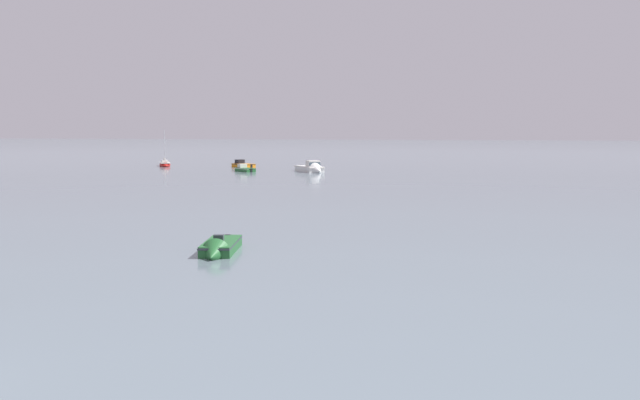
% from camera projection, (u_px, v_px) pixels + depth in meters
% --- Properties ---
extents(sailboat_moored_0, '(4.44, 5.69, 6.29)m').
position_uv_depth(sailboat_moored_0, '(165.00, 164.00, 102.21)').
color(sailboat_moored_0, red).
rests_on(sailboat_moored_0, ground).
extents(motorboat_moored_0, '(5.81, 6.54, 2.49)m').
position_uv_depth(motorboat_moored_0, '(312.00, 169.00, 87.29)').
color(motorboat_moored_0, white).
rests_on(motorboat_moored_0, ground).
extents(motorboat_moored_1, '(4.99, 3.96, 1.84)m').
position_uv_depth(motorboat_moored_1, '(241.00, 165.00, 99.10)').
color(motorboat_moored_1, orange).
rests_on(motorboat_moored_1, ground).
extents(motorboat_moored_2, '(2.27, 4.37, 1.43)m').
position_uv_depth(motorboat_moored_2, '(219.00, 250.00, 29.17)').
color(motorboat_moored_2, '#23602D').
rests_on(motorboat_moored_2, ground).
extents(motorboat_moored_5, '(4.16, 3.84, 1.60)m').
position_uv_depth(motorboat_moored_5, '(243.00, 170.00, 88.98)').
color(motorboat_moored_5, '#23602D').
rests_on(motorboat_moored_5, ground).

